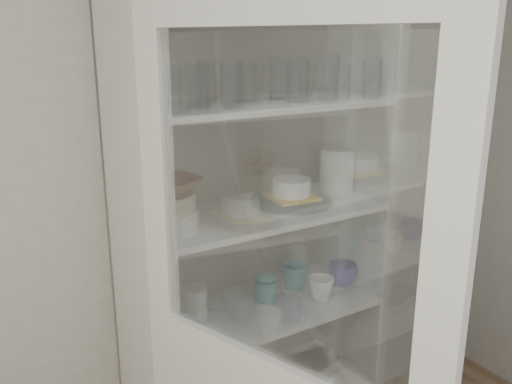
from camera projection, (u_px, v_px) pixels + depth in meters
wall_back at (182, 192)px, 2.10m from camera, size 3.60×0.02×2.60m
pantry_cabinet at (248, 281)px, 2.16m from camera, size 1.00×0.45×2.10m
tumbler_0 at (159, 91)px, 1.60m from camera, size 0.07×0.07×0.12m
tumbler_1 at (177, 87)px, 1.60m from camera, size 0.09×0.09×0.15m
tumbler_2 at (231, 85)px, 1.69m from camera, size 0.09×0.09×0.15m
tumbler_3 at (299, 82)px, 1.85m from camera, size 0.08×0.08×0.14m
tumbler_4 at (342, 82)px, 1.92m from camera, size 0.07×0.07×0.13m
tumbler_5 at (328, 78)px, 1.92m from camera, size 0.10×0.10×0.16m
tumbler_6 at (372, 79)px, 1.98m from camera, size 0.08×0.08×0.14m
tumbler_7 at (155, 87)px, 1.72m from camera, size 0.08×0.08×0.13m
tumbler_8 at (206, 83)px, 1.80m from camera, size 0.09×0.09×0.14m
tumbler_9 at (231, 84)px, 1.82m from camera, size 0.07×0.07×0.13m
tumbler_10 at (279, 80)px, 1.95m from camera, size 0.09×0.09×0.14m
tumbler_11 at (247, 82)px, 1.90m from camera, size 0.07×0.07×0.13m
goblet_0 at (203, 78)px, 1.89m from camera, size 0.07×0.07×0.16m
goblet_1 at (218, 78)px, 1.95m from camera, size 0.07×0.07×0.15m
goblet_2 at (302, 74)px, 2.10m from camera, size 0.07×0.07×0.16m
goblet_3 at (331, 71)px, 2.17m from camera, size 0.08×0.08×0.17m
plate_stack_front at (168, 220)px, 1.78m from camera, size 0.21×0.21×0.07m
plate_stack_back at (161, 207)px, 1.92m from camera, size 0.21×0.21×0.07m
cream_bowl at (167, 202)px, 1.77m from camera, size 0.20×0.20×0.06m
terracotta_bowl at (166, 186)px, 1.75m from camera, size 0.27×0.27×0.05m
glass_platter at (291, 200)px, 2.10m from camera, size 0.41×0.41×0.02m
yellow_trivet at (291, 197)px, 2.09m from camera, size 0.19×0.19×0.01m
white_ramekin at (292, 187)px, 2.08m from camera, size 0.19×0.19×0.06m
grey_bowl_stack at (337, 170)px, 2.23m from camera, size 0.14×0.14×0.18m
mug_blue at (343, 274)px, 2.30m from camera, size 0.12×0.12×0.10m
mug_teal at (295, 276)px, 2.27m from camera, size 0.12×0.12×0.11m
mug_white at (321, 289)px, 2.17m from camera, size 0.12×0.12×0.10m
teal_jar at (266, 288)px, 2.16m from camera, size 0.08×0.08×0.10m
measuring_cups at (187, 333)px, 1.89m from camera, size 0.10×0.10×0.04m
white_canister at (194, 302)px, 2.03m from camera, size 0.13×0.13×0.12m
tin_box at (314, 366)px, 2.37m from camera, size 0.25×0.20×0.06m
tumbler_12 at (189, 84)px, 1.70m from camera, size 0.08×0.08×0.15m
tumbler_13 at (201, 88)px, 1.68m from camera, size 0.07×0.07×0.13m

